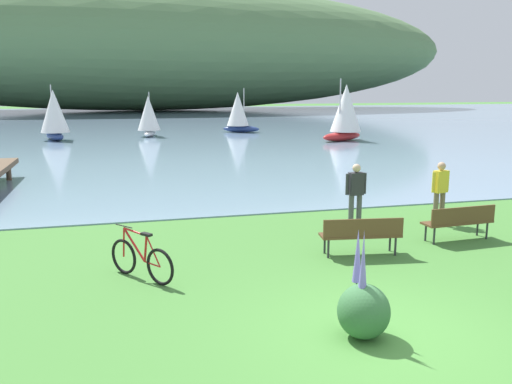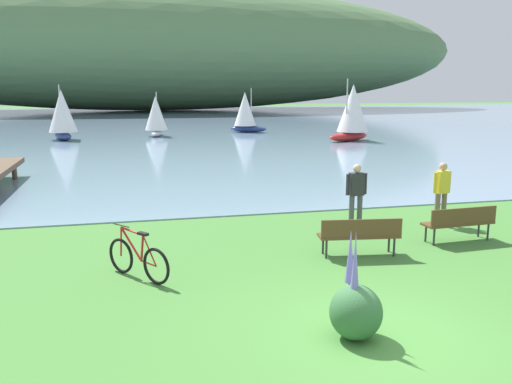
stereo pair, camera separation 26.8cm
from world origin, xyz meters
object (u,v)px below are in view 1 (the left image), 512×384
at_px(person_on_the_grass, 440,189).
at_px(sailboat_mid_bay, 238,112).
at_px(park_bench_near_camera, 361,233).
at_px(sailboat_far_off, 149,116).
at_px(bicycle_leaning_near_bench, 141,260).
at_px(sailboat_toward_hillside, 345,112).
at_px(sailboat_nearest_to_shore, 54,114).
at_px(person_at_shoreline, 356,191).
at_px(park_bench_further_along, 459,220).

xyz_separation_m(person_on_the_grass, sailboat_mid_bay, (1.09, 29.73, 0.71)).
distance_m(park_bench_near_camera, sailboat_far_off, 29.77).
xyz_separation_m(park_bench_near_camera, sailboat_mid_bay, (4.38, 31.79, 1.16)).
xyz_separation_m(bicycle_leaning_near_bench, sailboat_toward_hillside, (14.72, 23.65, 1.59)).
bearing_deg(park_bench_near_camera, sailboat_far_off, 95.41).
distance_m(park_bench_near_camera, bicycle_leaning_near_bench, 4.82).
height_order(park_bench_near_camera, sailboat_mid_bay, sailboat_mid_bay).
bearing_deg(sailboat_mid_bay, sailboat_nearest_to_shore, -166.02).
height_order(person_on_the_grass, sailboat_mid_bay, sailboat_mid_bay).
distance_m(bicycle_leaning_near_bench, sailboat_toward_hillside, 27.90).
distance_m(bicycle_leaning_near_bench, sailboat_far_off, 30.00).
bearing_deg(person_on_the_grass, sailboat_nearest_to_shore, 115.31).
distance_m(bicycle_leaning_near_bench, person_at_shoreline, 6.32).
bearing_deg(sailboat_mid_bay, sailboat_far_off, -163.19).
relative_size(park_bench_further_along, person_on_the_grass, 1.07).
xyz_separation_m(park_bench_further_along, person_at_shoreline, (-1.90, 1.85, 0.46)).
height_order(bicycle_leaning_near_bench, person_at_shoreline, person_at_shoreline).
xyz_separation_m(park_bench_near_camera, bicycle_leaning_near_bench, (-4.81, -0.29, -0.12)).
bearing_deg(person_on_the_grass, person_at_shoreline, 173.86).
bearing_deg(sailboat_far_off, sailboat_nearest_to_shore, -169.29).
distance_m(person_on_the_grass, sailboat_nearest_to_shore, 29.17).
bearing_deg(sailboat_nearest_to_shore, sailboat_far_off, 10.71).
bearing_deg(sailboat_toward_hillside, park_bench_further_along, -107.21).
relative_size(sailboat_toward_hillside, sailboat_far_off, 1.28).
height_order(sailboat_mid_bay, sailboat_far_off, sailboat_mid_bay).
bearing_deg(park_bench_near_camera, bicycle_leaning_near_bench, -176.57).
relative_size(sailboat_nearest_to_shore, sailboat_toward_hillside, 0.91).
bearing_deg(park_bench_further_along, sailboat_mid_bay, 87.14).
bearing_deg(park_bench_near_camera, person_at_shoreline, 68.31).
height_order(park_bench_near_camera, park_bench_further_along, same).
relative_size(person_on_the_grass, sailboat_nearest_to_shore, 0.45).
bearing_deg(sailboat_far_off, park_bench_near_camera, -84.59).
xyz_separation_m(park_bench_further_along, sailboat_toward_hillside, (7.09, 22.90, 1.47)).
bearing_deg(sailboat_far_off, sailboat_toward_hillside, -26.20).
relative_size(park_bench_near_camera, sailboat_far_off, 0.57).
bearing_deg(sailboat_nearest_to_shore, sailboat_toward_hillside, -14.83).
bearing_deg(park_bench_near_camera, sailboat_nearest_to_shore, 107.89).
relative_size(park_bench_further_along, bicycle_leaning_near_bench, 1.28).
height_order(park_bench_further_along, person_at_shoreline, person_at_shoreline).
distance_m(person_on_the_grass, sailboat_far_off, 28.24).
height_order(bicycle_leaning_near_bench, person_on_the_grass, person_on_the_grass).
height_order(bicycle_leaning_near_bench, sailboat_mid_bay, sailboat_mid_bay).
xyz_separation_m(park_bench_further_along, bicycle_leaning_near_bench, (-7.62, -0.75, -0.12)).
xyz_separation_m(park_bench_further_along, person_on_the_grass, (0.47, 1.59, 0.46)).
bearing_deg(sailboat_far_off, bicycle_leaning_near_bench, -93.83).
relative_size(person_at_shoreline, sailboat_far_off, 0.53).
height_order(park_bench_further_along, bicycle_leaning_near_bench, bicycle_leaning_near_bench).
bearing_deg(sailboat_far_off, person_at_shoreline, -82.23).
bearing_deg(bicycle_leaning_near_bench, park_bench_near_camera, 3.43).
height_order(park_bench_near_camera, sailboat_far_off, sailboat_far_off).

